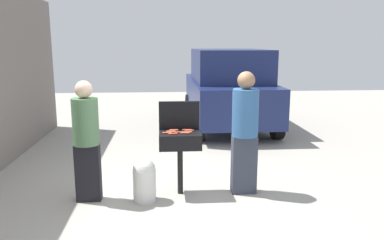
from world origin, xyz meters
TOP-DOWN VIEW (x-y plane):
  - ground_plane at (0.00, 0.00)m, footprint 24.00×24.00m
  - bbq_grill at (0.19, 0.15)m, footprint 0.60×0.44m
  - grill_lid_open at (0.19, 0.37)m, footprint 0.60×0.05m
  - hot_dog_0 at (0.25, 0.06)m, footprint 0.13×0.03m
  - hot_dog_1 at (0.08, 0.03)m, footprint 0.13×0.04m
  - hot_dog_2 at (0.10, 0.26)m, footprint 0.13×0.03m
  - hot_dog_3 at (0.29, 0.25)m, footprint 0.13×0.03m
  - hot_dog_4 at (0.06, 0.18)m, footprint 0.13×0.04m
  - hot_dog_5 at (0.33, 0.21)m, footprint 0.13×0.04m
  - hot_dog_6 at (0.17, 0.11)m, footprint 0.13×0.03m
  - hot_dog_7 at (0.06, 0.13)m, footprint 0.13×0.03m
  - hot_dog_8 at (0.29, 0.11)m, footprint 0.13×0.03m
  - hot_dog_9 at (0.00, 0.09)m, footprint 0.13×0.03m
  - propane_tank at (-0.32, -0.08)m, footprint 0.32×0.32m
  - person_left at (-1.10, -0.00)m, footprint 0.35×0.35m
  - person_right at (1.12, 0.12)m, footprint 0.38×0.38m
  - parked_minivan at (1.65, 4.71)m, footprint 2.04×4.41m

SIDE VIEW (x-z plane):
  - ground_plane at x=0.00m, z-range 0.00..0.00m
  - propane_tank at x=-0.32m, z-range 0.01..0.63m
  - bbq_grill at x=0.19m, z-range 0.32..1.24m
  - person_left at x=-1.10m, z-range 0.07..1.76m
  - hot_dog_0 at x=0.25m, z-range 0.92..0.95m
  - hot_dog_1 at x=0.08m, z-range 0.92..0.95m
  - hot_dog_2 at x=0.10m, z-range 0.92..0.95m
  - hot_dog_3 at x=0.29m, z-range 0.92..0.95m
  - hot_dog_4 at x=0.06m, z-range 0.92..0.95m
  - hot_dog_5 at x=0.33m, z-range 0.92..0.95m
  - hot_dog_6 at x=0.17m, z-range 0.92..0.95m
  - hot_dog_7 at x=0.06m, z-range 0.92..0.95m
  - hot_dog_8 at x=0.29m, z-range 0.92..0.95m
  - hot_dog_9 at x=0.00m, z-range 0.92..0.95m
  - person_right at x=1.12m, z-range 0.08..1.87m
  - parked_minivan at x=1.65m, z-range 0.02..2.04m
  - grill_lid_open at x=0.19m, z-range 0.92..1.34m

